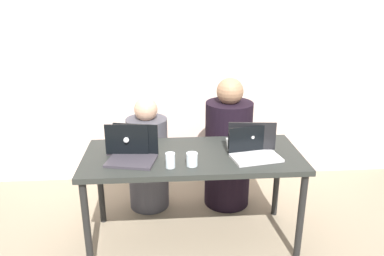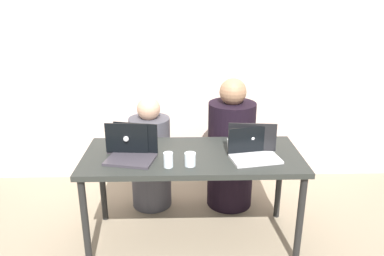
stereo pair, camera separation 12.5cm
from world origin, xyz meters
name	(u,v)px [view 2 (the right image)]	position (x,y,z in m)	size (l,w,h in m)	color
ground_plane	(192,238)	(0.00, 0.00, 0.00)	(12.00, 12.00, 0.00)	gray
back_wall	(189,54)	(0.00, 1.16, 1.31)	(4.50, 0.10, 2.61)	beige
desk	(192,163)	(0.00, 0.00, 0.67)	(1.61, 0.70, 0.74)	#272926
person_on_left	(151,159)	(-0.36, 0.54, 0.46)	(0.43, 0.43, 1.03)	#424149
person_on_right	(231,151)	(0.36, 0.54, 0.53)	(0.43, 0.43, 1.19)	black
laptop_back_left	(129,144)	(-0.47, 0.08, 0.79)	(0.33, 0.30, 0.24)	#3C353E
laptop_back_right	(251,143)	(0.45, 0.09, 0.79)	(0.37, 0.29, 0.23)	#B4B9B5
laptop_front_right	(254,152)	(0.44, -0.08, 0.79)	(0.38, 0.28, 0.21)	silver
laptop_front_left	(132,151)	(-0.43, -0.06, 0.79)	(0.38, 0.32, 0.24)	#39343C
water_glass_center	(190,160)	(-0.02, -0.20, 0.78)	(0.08, 0.08, 0.09)	silver
water_glass_left	(168,161)	(-0.17, -0.21, 0.78)	(0.07, 0.07, 0.10)	silver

